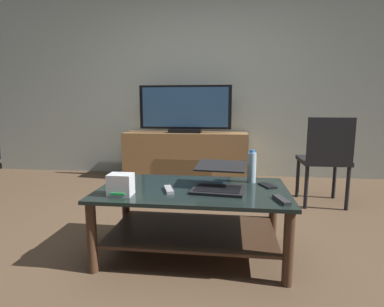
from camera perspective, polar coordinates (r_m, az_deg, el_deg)
The scene contains 12 objects.
ground_plane at distance 2.28m, azimuth -2.48°, elevation -17.01°, with size 7.68×7.68×0.00m, color brown.
back_wall at distance 4.40m, azimuth 2.57°, elevation 14.33°, with size 6.40×0.12×2.80m, color #A8B2A8.
coffee_table at distance 2.07m, azimuth 0.12°, elevation -10.24°, with size 1.23×0.70×0.46m.
media_cabinet at distance 4.15m, azimuth -1.23°, elevation -0.40°, with size 1.65×0.41×0.63m.
television at distance 4.07m, azimuth -1.30°, elevation 8.10°, with size 1.22×0.20×0.62m.
dining_chair at distance 3.26m, azimuth 23.61°, elevation -0.48°, with size 0.44×0.44×0.88m.
laptop at distance 2.00m, azimuth 5.07°, elevation -4.89°, with size 0.36×0.41×0.16m.
router_box at distance 1.91m, azimuth -13.15°, elevation -5.67°, with size 0.14×0.12×0.13m.
water_bottle_near at distance 2.19m, azimuth 11.05°, elevation -2.50°, with size 0.06×0.06×0.23m.
cell_phone at distance 2.13m, azimuth 13.89°, elevation -5.80°, with size 0.07×0.14×0.01m, color black.
tv_remote at distance 1.96m, azimuth -4.35°, elevation -6.73°, with size 0.04×0.16×0.02m, color #99999E.
soundbar_remote at distance 1.83m, azimuth 16.34°, elevation -8.29°, with size 0.04×0.16×0.02m, color #2D2D30.
Camera 1 is at (0.34, -2.01, 1.01)m, focal length 28.60 mm.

